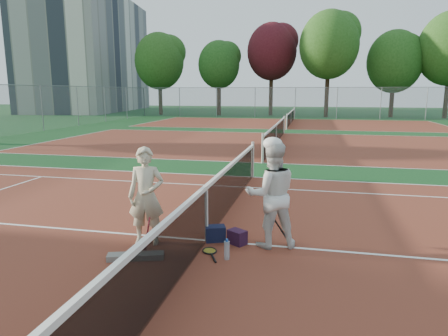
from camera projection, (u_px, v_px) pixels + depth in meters
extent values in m
plane|color=#103C18|center=(207.00, 241.00, 7.09)|extent=(130.00, 130.00, 0.00)
cube|color=maroon|center=(207.00, 241.00, 7.09)|extent=(23.77, 10.97, 0.01)
cube|color=maroon|center=(276.00, 144.00, 20.03)|extent=(23.77, 10.97, 0.01)
cube|color=maroon|center=(291.00, 123.00, 32.98)|extent=(23.77, 10.97, 0.01)
cube|color=beige|center=(90.00, 55.00, 53.80)|extent=(12.96, 23.18, 15.00)
imported|color=beige|center=(146.00, 196.00, 6.82)|extent=(0.68, 0.51, 1.70)
imported|color=silver|center=(271.00, 195.00, 6.70)|extent=(1.05, 0.93, 1.81)
cube|color=black|center=(215.00, 234.00, 7.06)|extent=(0.41, 0.35, 0.27)
cube|color=black|center=(237.00, 237.00, 6.92)|extent=(0.37, 0.34, 0.25)
cube|color=#67625D|center=(136.00, 256.00, 6.30)|extent=(0.90, 0.47, 0.09)
cylinder|color=silver|center=(227.00, 250.00, 6.27)|extent=(0.09, 0.09, 0.30)
cylinder|color=#382314|center=(160.00, 93.00, 45.41)|extent=(0.44, 0.44, 4.76)
ellipsoid|color=#1F4814|center=(159.00, 61.00, 44.74)|extent=(5.48, 5.48, 6.30)
cylinder|color=#382314|center=(219.00, 95.00, 44.19)|extent=(0.44, 0.44, 4.39)
ellipsoid|color=#194513|center=(219.00, 65.00, 43.57)|extent=(4.51, 4.51, 5.19)
cylinder|color=#382314|center=(271.00, 90.00, 44.10)|extent=(0.44, 0.44, 5.49)
ellipsoid|color=#3F0D14|center=(272.00, 52.00, 43.32)|extent=(5.36, 5.36, 6.17)
cylinder|color=#382314|center=(327.00, 89.00, 40.87)|extent=(0.44, 0.44, 5.77)
ellipsoid|color=#214E16|center=(329.00, 45.00, 40.05)|extent=(5.94, 5.94, 6.83)
cylinder|color=#382314|center=(392.00, 95.00, 40.83)|extent=(0.44, 0.44, 4.45)
ellipsoid|color=#1D4814|center=(395.00, 62.00, 40.20)|extent=(5.46, 5.46, 6.27)
cylinder|color=#382314|center=(447.00, 91.00, 39.14)|extent=(0.44, 0.44, 5.35)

